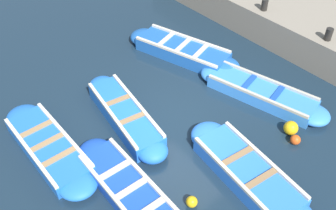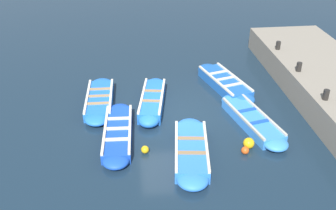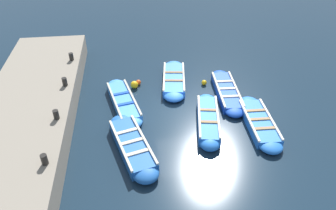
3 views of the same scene
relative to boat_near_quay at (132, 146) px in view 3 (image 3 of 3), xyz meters
name	(u,v)px [view 3 (image 3 of 3)]	position (x,y,z in m)	size (l,w,h in m)	color
ground_plane	(187,112)	(2.32, 1.98, -0.20)	(120.00, 120.00, 0.00)	#162838
boat_near_quay	(132,146)	(0.00, 0.00, 0.00)	(1.86, 3.84, 0.46)	#1E59AD
boat_drifting	(124,102)	(-0.29, 2.82, -0.03)	(1.62, 3.79, 0.40)	#3884E0
boat_outer_right	(174,80)	(2.08, 4.32, -0.01)	(1.37, 3.65, 0.44)	blue
boat_tucked	(259,123)	(4.97, 0.78, -0.03)	(1.02, 3.56, 0.39)	blue
boat_bow_out	(208,120)	(3.01, 1.13, 0.00)	(1.32, 3.56, 0.47)	blue
boat_inner_gap	(227,92)	(4.29, 3.07, -0.03)	(1.01, 3.76, 0.39)	#1947B7
quay_wall	(29,114)	(-3.94, 1.98, 0.30)	(3.37, 12.36, 1.00)	gray
bollard_north	(44,159)	(-2.61, -1.36, 0.98)	(0.20, 0.20, 0.35)	black
bollard_mid_north	(56,115)	(-2.61, 0.87, 0.98)	(0.20, 0.20, 0.35)	black
bollard_mid_south	(65,82)	(-2.61, 3.10, 0.98)	(0.20, 0.20, 0.35)	black
bollard_south	(71,57)	(-2.61, 5.33, 0.98)	(0.20, 0.20, 0.35)	black
buoy_orange_near	(204,83)	(3.47, 4.02, -0.08)	(0.24, 0.24, 0.24)	#EAB214
buoy_yellow_far	(138,82)	(0.41, 4.41, -0.08)	(0.24, 0.24, 0.24)	#E05119
buoy_white_drifting	(134,85)	(0.22, 4.13, -0.02)	(0.35, 0.35, 0.35)	#EAB214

